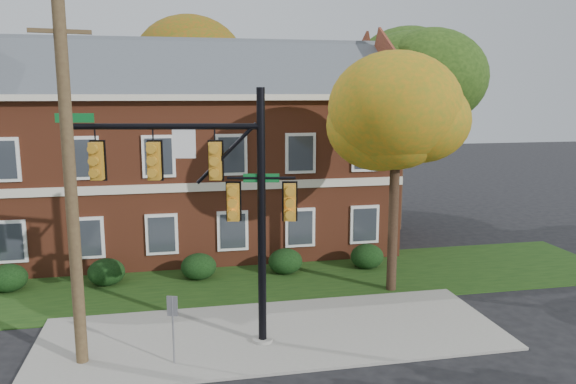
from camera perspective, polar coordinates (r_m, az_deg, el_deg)
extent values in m
plane|color=black|center=(16.81, -0.83, -15.68)|extent=(120.00, 120.00, 0.00)
cube|color=gray|center=(17.69, -1.45, -14.18)|extent=(14.00, 5.00, 0.08)
cube|color=#193811|center=(22.29, -3.74, -9.03)|extent=(30.00, 6.00, 0.04)
cube|color=brown|center=(27.16, -9.75, 1.86)|extent=(18.00, 8.00, 7.00)
cube|color=beige|center=(26.90, -9.98, 9.52)|extent=(18.80, 8.80, 0.24)
cube|color=beige|center=(23.18, -9.41, 0.48)|extent=(18.00, 0.12, 0.35)
ellipsoid|color=black|center=(23.46, -26.57, -7.83)|extent=(1.40, 1.26, 1.05)
ellipsoid|color=black|center=(22.78, -17.97, -7.75)|extent=(1.40, 1.26, 1.05)
ellipsoid|color=black|center=(22.64, -9.07, -7.49)|extent=(1.40, 1.26, 1.05)
ellipsoid|color=black|center=(23.03, -0.27, -7.06)|extent=(1.40, 1.26, 1.05)
ellipsoid|color=black|center=(23.93, 8.03, -6.49)|extent=(1.40, 1.26, 1.05)
cylinder|color=black|center=(20.91, 10.65, -2.33)|extent=(0.36, 0.36, 5.76)
ellipsoid|color=#C47210|center=(20.45, 10.98, 7.57)|extent=(4.25, 4.25, 3.60)
ellipsoid|color=#C47210|center=(20.34, 13.10, 9.18)|extent=(3.50, 3.50, 3.00)
cylinder|color=black|center=(30.52, 11.31, 2.74)|extent=(0.36, 0.36, 7.04)
ellipsoid|color=#18340E|center=(30.29, 11.60, 11.02)|extent=(5.95, 5.95, 5.04)
ellipsoid|color=#18340E|center=(30.18, 13.60, 12.09)|extent=(4.90, 4.90, 4.20)
cylinder|color=black|center=(35.10, -8.58, 4.28)|extent=(0.36, 0.36, 7.68)
ellipsoid|color=#A3420E|center=(34.96, -8.79, 12.13)|extent=(6.46, 6.46, 5.47)
ellipsoid|color=#A3420E|center=(34.48, -7.15, 13.20)|extent=(5.32, 5.32, 4.56)
cylinder|color=gray|center=(17.11, -2.59, -14.89)|extent=(0.60, 0.60, 0.17)
cylinder|color=black|center=(15.93, -2.69, -2.93)|extent=(0.28, 0.28, 7.45)
cylinder|color=black|center=(15.88, -12.47, 6.52)|extent=(5.25, 1.21, 0.17)
cylinder|color=black|center=(15.70, -2.73, 1.43)|extent=(1.90, 0.46, 0.09)
cube|color=#BD811E|center=(16.47, -18.88, 2.99)|extent=(0.52, 0.40, 1.23)
cube|color=#BD811E|center=(16.04, -13.46, 3.07)|extent=(0.52, 0.40, 1.23)
cube|color=#BD811E|center=(15.74, -7.40, 3.14)|extent=(0.52, 0.40, 1.23)
cube|color=silver|center=(15.82, -10.51, 4.83)|extent=(0.63, 0.17, 0.80)
cube|color=#0C6025|center=(16.56, -20.87, 7.05)|extent=(1.05, 0.25, 0.26)
cube|color=#BD811E|center=(15.87, -5.59, -1.05)|extent=(0.52, 0.40, 1.23)
cube|color=#BD811E|center=(15.80, 0.19, -1.05)|extent=(0.52, 0.40, 1.23)
cube|color=#0C6025|center=(15.70, -2.73, 1.43)|extent=(1.00, 0.24, 0.24)
cylinder|color=#453220|center=(15.53, -21.18, -0.02)|extent=(0.37, 0.37, 9.53)
cube|color=#453220|center=(15.40, -22.16, 14.89)|extent=(1.48, 0.35, 0.11)
cylinder|color=slate|center=(15.80, -11.58, -13.71)|extent=(0.07, 0.07, 1.98)
cube|color=slate|center=(15.53, -11.68, -11.28)|extent=(0.29, 0.12, 0.56)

